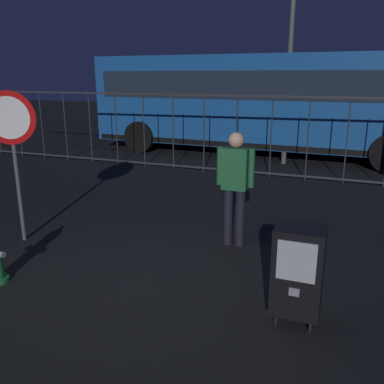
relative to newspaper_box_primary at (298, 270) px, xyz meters
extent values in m
plane|color=black|center=(-1.89, -0.02, -0.57)|extent=(60.00, 60.00, 0.00)
cylinder|color=gray|center=(-3.37, -0.47, -0.19)|extent=(0.07, 0.07, 0.07)
cylinder|color=black|center=(-0.17, -0.14, -0.51)|extent=(0.04, 0.04, 0.12)
cylinder|color=black|center=(0.17, -0.14, -0.51)|extent=(0.04, 0.04, 0.12)
cylinder|color=black|center=(-0.17, 0.14, -0.51)|extent=(0.04, 0.04, 0.12)
cylinder|color=black|center=(0.17, 0.14, -0.51)|extent=(0.04, 0.04, 0.12)
cube|color=black|center=(0.00, 0.00, 0.00)|extent=(0.48, 0.40, 0.90)
cube|color=#B2B7BF|center=(0.00, -0.20, 0.18)|extent=(0.36, 0.01, 0.40)
cube|color=gray|center=(0.00, -0.21, -0.13)|extent=(0.10, 0.02, 0.08)
cylinder|color=#4C4F54|center=(-4.16, 0.71, 0.53)|extent=(0.06, 0.06, 2.20)
cylinder|color=red|center=(-4.16, 0.69, 1.28)|extent=(0.71, 0.31, 0.76)
cylinder|color=white|center=(-4.16, 0.68, 1.28)|extent=(0.56, 0.23, 0.60)
cylinder|color=black|center=(-1.22, 1.70, -0.14)|extent=(0.14, 0.14, 0.85)
cylinder|color=black|center=(-1.04, 1.70, -0.14)|extent=(0.14, 0.14, 0.85)
cube|color=#1E5933|center=(-1.13, 1.70, 0.58)|extent=(0.36, 0.20, 0.60)
sphere|color=tan|center=(-1.13, 1.70, 0.99)|extent=(0.22, 0.22, 0.22)
cylinder|color=#1E5933|center=(-1.36, 1.70, 0.61)|extent=(0.09, 0.09, 0.55)
cylinder|color=#1E5933|center=(-0.90, 1.70, 0.61)|extent=(0.09, 0.09, 0.55)
cube|color=#2D2D33|center=(-1.89, 6.07, 1.38)|extent=(18.00, 0.04, 0.05)
cube|color=#2D2D33|center=(-1.89, 6.07, -0.47)|extent=(18.00, 0.04, 0.05)
cylinder|color=#2D2D33|center=(-9.17, 6.07, 0.43)|extent=(0.03, 0.03, 2.00)
cylinder|color=#2D2D33|center=(-8.32, 6.07, 0.43)|extent=(0.03, 0.03, 2.00)
cylinder|color=#2D2D33|center=(-7.46, 6.07, 0.43)|extent=(0.03, 0.03, 2.00)
cylinder|color=#2D2D33|center=(-6.60, 6.07, 0.43)|extent=(0.03, 0.03, 2.00)
cylinder|color=#2D2D33|center=(-5.74, 6.07, 0.43)|extent=(0.03, 0.03, 2.00)
cylinder|color=#2D2D33|center=(-4.89, 6.07, 0.43)|extent=(0.03, 0.03, 2.00)
cylinder|color=#2D2D33|center=(-4.03, 6.07, 0.43)|extent=(0.03, 0.03, 2.00)
cylinder|color=#2D2D33|center=(-3.17, 6.07, 0.43)|extent=(0.03, 0.03, 2.00)
cylinder|color=#2D2D33|center=(-2.32, 6.07, 0.43)|extent=(0.03, 0.03, 2.00)
cylinder|color=#2D2D33|center=(-1.46, 6.07, 0.43)|extent=(0.03, 0.03, 2.00)
cylinder|color=#2D2D33|center=(-0.60, 6.07, 0.43)|extent=(0.03, 0.03, 2.00)
cylinder|color=#2D2D33|center=(0.26, 6.07, 0.43)|extent=(0.03, 0.03, 2.00)
cube|color=#19519E|center=(-2.33, 9.07, 1.11)|extent=(10.58, 2.84, 2.65)
cube|color=#1E2838|center=(-2.33, 9.07, 1.58)|extent=(9.95, 2.84, 0.80)
cube|color=black|center=(-2.33, 9.07, -0.12)|extent=(10.37, 2.84, 0.16)
cylinder|color=black|center=(-6.05, 7.94, -0.07)|extent=(1.01, 0.31, 1.00)
cylinder|color=black|center=(-5.97, 10.44, -0.07)|extent=(1.01, 0.31, 1.00)
cube|color=beige|center=(-3.52, 12.71, 1.11)|extent=(10.73, 3.81, 2.65)
cube|color=#1E2838|center=(-3.52, 12.71, 1.58)|extent=(10.11, 3.75, 0.80)
cube|color=black|center=(-3.52, 12.71, -0.12)|extent=(10.52, 3.79, 0.16)
cylinder|color=black|center=(0.28, 11.94, -0.07)|extent=(1.03, 0.40, 1.00)
cylinder|color=black|center=(-0.04, 14.42, -0.07)|extent=(1.03, 0.40, 1.00)
cylinder|color=black|center=(-7.01, 11.01, -0.07)|extent=(1.03, 0.40, 1.00)
cylinder|color=black|center=(-7.33, 13.49, -0.07)|extent=(1.03, 0.40, 1.00)
cylinder|color=#4C4F54|center=(-1.41, 7.89, 2.61)|extent=(0.14, 0.14, 6.36)
camera|label=1|loc=(0.38, -3.85, 1.86)|focal=38.74mm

